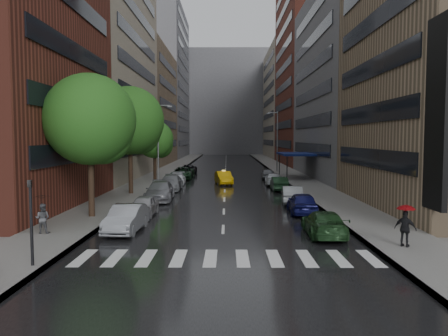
{
  "coord_description": "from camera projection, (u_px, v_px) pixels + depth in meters",
  "views": [
    {
      "loc": [
        0.21,
        -20.75,
        5.29
      ],
      "look_at": [
        0.0,
        11.61,
        3.0
      ],
      "focal_mm": 35.0,
      "sensor_mm": 36.0,
      "label": 1
    }
  ],
  "objects": [
    {
      "name": "traffic_light",
      "position": [
        31.0,
        214.0,
        17.38
      ],
      "size": [
        0.18,
        0.15,
        3.45
      ],
      "color": "black",
      "rests_on": "sidewalk_left"
    },
    {
      "name": "sidewalk_left",
      "position": [
        170.0,
        169.0,
        71.01
      ],
      "size": [
        4.0,
        140.0,
        0.15
      ],
      "primitive_type": "cube",
      "color": "gray",
      "rests_on": "ground"
    },
    {
      "name": "ground",
      "position": [
        222.0,
        247.0,
        21.08
      ],
      "size": [
        220.0,
        220.0,
        0.0
      ],
      "primitive_type": "plane",
      "color": "gray",
      "rests_on": "ground"
    },
    {
      "name": "tree_near",
      "position": [
        90.0,
        120.0,
        28.01
      ],
      "size": [
        5.88,
        5.88,
        9.38
      ],
      "color": "#382619",
      "rests_on": "ground"
    },
    {
      "name": "crosswalk",
      "position": [
        227.0,
        258.0,
        19.08
      ],
      "size": [
        13.15,
        2.8,
        0.01
      ],
      "color": "silver",
      "rests_on": "ground"
    },
    {
      "name": "parked_cars_right",
      "position": [
        286.0,
        190.0,
        37.89
      ],
      "size": [
        2.25,
        36.4,
        1.52
      ],
      "color": "#1B3D1C",
      "rests_on": "ground"
    },
    {
      "name": "tree_far",
      "position": [
        155.0,
        139.0,
        53.09
      ],
      "size": [
        4.6,
        4.6,
        7.33
      ],
      "color": "#382619",
      "rests_on": "ground"
    },
    {
      "name": "buildings_left",
      "position": [
        143.0,
        78.0,
        78.69
      ],
      "size": [
        8.0,
        108.0,
        38.0
      ],
      "color": "maroon",
      "rests_on": "ground"
    },
    {
      "name": "sidewalk_right",
      "position": [
        281.0,
        169.0,
        70.89
      ],
      "size": [
        4.0,
        140.0,
        0.15
      ],
      "primitive_type": "cube",
      "color": "gray",
      "rests_on": "ground"
    },
    {
      "name": "ped_black_umbrella",
      "position": [
        42.0,
        210.0,
        23.29
      ],
      "size": [
        0.96,
        0.98,
        2.09
      ],
      "color": "#4D4F53",
      "rests_on": "sidewalk_left"
    },
    {
      "name": "tree_mid",
      "position": [
        130.0,
        121.0,
        39.58
      ],
      "size": [
        6.21,
        6.21,
        9.9
      ],
      "color": "#382619",
      "rests_on": "ground"
    },
    {
      "name": "building_far",
      "position": [
        226.0,
        103.0,
        137.65
      ],
      "size": [
        40.0,
        14.0,
        32.0
      ],
      "primitive_type": "cube",
      "color": "slate",
      "rests_on": "ground"
    },
    {
      "name": "ped_red_umbrella",
      "position": [
        406.0,
        222.0,
        20.42
      ],
      "size": [
        1.04,
        0.95,
        2.01
      ],
      "color": "black",
      "rests_on": "sidewalk_right"
    },
    {
      "name": "taxi",
      "position": [
        224.0,
        178.0,
        49.03
      ],
      "size": [
        2.27,
        4.64,
        1.46
      ],
      "primitive_type": "imported",
      "rotation": [
        0.0,
        0.0,
        0.17
      ],
      "color": "#E4AA0C",
      "rests_on": "ground"
    },
    {
      "name": "parked_cars_left",
      "position": [
        172.0,
        182.0,
        44.79
      ],
      "size": [
        2.67,
        42.61,
        1.56
      ],
      "color": "gray",
      "rests_on": "ground"
    },
    {
      "name": "buildings_right",
      "position": [
        311.0,
        82.0,
        76.48
      ],
      "size": [
        8.05,
        109.1,
        36.0
      ],
      "color": "#937A5B",
      "rests_on": "ground"
    },
    {
      "name": "street_lamp_left",
      "position": [
        159.0,
        141.0,
        50.71
      ],
      "size": [
        1.74,
        0.22,
        9.0
      ],
      "color": "gray",
      "rests_on": "sidewalk_left"
    },
    {
      "name": "awning",
      "position": [
        295.0,
        154.0,
        55.71
      ],
      "size": [
        4.0,
        8.0,
        3.12
      ],
      "color": "navy",
      "rests_on": "sidewalk_right"
    },
    {
      "name": "street_lamp_right",
      "position": [
        277.0,
        140.0,
        65.57
      ],
      "size": [
        1.74,
        0.22,
        9.0
      ],
      "color": "gray",
      "rests_on": "sidewalk_right"
    },
    {
      "name": "road",
      "position": [
        226.0,
        170.0,
        70.95
      ],
      "size": [
        14.0,
        140.0,
        0.01
      ],
      "primitive_type": "cube",
      "color": "black",
      "rests_on": "ground"
    }
  ]
}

